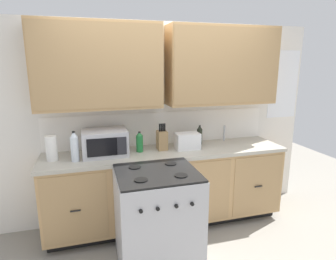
{
  "coord_description": "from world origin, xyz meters",
  "views": [
    {
      "loc": [
        -0.86,
        -2.72,
        1.91
      ],
      "look_at": [
        0.0,
        0.27,
        1.18
      ],
      "focal_mm": 30.42,
      "sensor_mm": 36.0,
      "label": 1
    }
  ],
  "objects_px": {
    "bottle_green": "(140,142)",
    "bottle_clear": "(75,147)",
    "bottle_dark": "(200,135)",
    "toaster": "(187,141)",
    "stove_range": "(157,218)",
    "paper_towel_roll": "(52,148)",
    "microwave": "(105,142)",
    "knife_block": "(162,140)"
  },
  "relations": [
    {
      "from": "microwave",
      "to": "paper_towel_roll",
      "type": "bearing_deg",
      "value": -176.27
    },
    {
      "from": "toaster",
      "to": "paper_towel_roll",
      "type": "height_order",
      "value": "paper_towel_roll"
    },
    {
      "from": "knife_block",
      "to": "bottle_dark",
      "type": "height_order",
      "value": "knife_block"
    },
    {
      "from": "stove_range",
      "to": "bottle_dark",
      "type": "distance_m",
      "value": 1.21
    },
    {
      "from": "knife_block",
      "to": "bottle_dark",
      "type": "bearing_deg",
      "value": 9.71
    },
    {
      "from": "toaster",
      "to": "knife_block",
      "type": "distance_m",
      "value": 0.3
    },
    {
      "from": "microwave",
      "to": "toaster",
      "type": "distance_m",
      "value": 0.94
    },
    {
      "from": "paper_towel_roll",
      "to": "bottle_green",
      "type": "height_order",
      "value": "paper_towel_roll"
    },
    {
      "from": "bottle_clear",
      "to": "bottle_green",
      "type": "bearing_deg",
      "value": 11.1
    },
    {
      "from": "knife_block",
      "to": "bottle_green",
      "type": "height_order",
      "value": "knife_block"
    },
    {
      "from": "knife_block",
      "to": "bottle_green",
      "type": "xyz_separation_m",
      "value": [
        -0.27,
        -0.01,
        -0.0
      ]
    },
    {
      "from": "microwave",
      "to": "toaster",
      "type": "height_order",
      "value": "microwave"
    },
    {
      "from": "microwave",
      "to": "toaster",
      "type": "bearing_deg",
      "value": -2.48
    },
    {
      "from": "bottle_dark",
      "to": "bottle_green",
      "type": "bearing_deg",
      "value": -172.71
    },
    {
      "from": "stove_range",
      "to": "bottle_clear",
      "type": "xyz_separation_m",
      "value": [
        -0.73,
        0.54,
        0.62
      ]
    },
    {
      "from": "microwave",
      "to": "bottle_green",
      "type": "bearing_deg",
      "value": 1.11
    },
    {
      "from": "paper_towel_roll",
      "to": "bottle_clear",
      "type": "distance_m",
      "value": 0.25
    },
    {
      "from": "microwave",
      "to": "paper_towel_roll",
      "type": "height_order",
      "value": "microwave"
    },
    {
      "from": "stove_range",
      "to": "paper_towel_roll",
      "type": "height_order",
      "value": "paper_towel_roll"
    },
    {
      "from": "knife_block",
      "to": "bottle_green",
      "type": "distance_m",
      "value": 0.27
    },
    {
      "from": "paper_towel_roll",
      "to": "knife_block",
      "type": "bearing_deg",
      "value": 2.64
    },
    {
      "from": "paper_towel_roll",
      "to": "bottle_dark",
      "type": "bearing_deg",
      "value": 4.76
    },
    {
      "from": "bottle_clear",
      "to": "bottle_dark",
      "type": "height_order",
      "value": "bottle_clear"
    },
    {
      "from": "stove_range",
      "to": "microwave",
      "type": "relative_size",
      "value": 1.98
    },
    {
      "from": "stove_range",
      "to": "toaster",
      "type": "height_order",
      "value": "toaster"
    },
    {
      "from": "knife_block",
      "to": "bottle_clear",
      "type": "relative_size",
      "value": 0.98
    },
    {
      "from": "bottle_dark",
      "to": "toaster",
      "type": "bearing_deg",
      "value": -145.44
    },
    {
      "from": "toaster",
      "to": "bottle_clear",
      "type": "relative_size",
      "value": 0.88
    },
    {
      "from": "stove_range",
      "to": "bottle_clear",
      "type": "distance_m",
      "value": 1.1
    },
    {
      "from": "paper_towel_roll",
      "to": "bottle_clear",
      "type": "xyz_separation_m",
      "value": [
        0.23,
        -0.09,
        0.02
      ]
    },
    {
      "from": "toaster",
      "to": "knife_block",
      "type": "xyz_separation_m",
      "value": [
        -0.29,
        0.06,
        0.02
      ]
    },
    {
      "from": "bottle_green",
      "to": "bottle_dark",
      "type": "distance_m",
      "value": 0.78
    },
    {
      "from": "microwave",
      "to": "toaster",
      "type": "xyz_separation_m",
      "value": [
        0.94,
        -0.04,
        -0.04
      ]
    },
    {
      "from": "microwave",
      "to": "stove_range",
      "type": "bearing_deg",
      "value": -57.89
    },
    {
      "from": "bottle_green",
      "to": "knife_block",
      "type": "bearing_deg",
      "value": 2.64
    },
    {
      "from": "knife_block",
      "to": "bottle_clear",
      "type": "xyz_separation_m",
      "value": [
        -0.96,
        -0.15,
        0.04
      ]
    },
    {
      "from": "toaster",
      "to": "paper_towel_roll",
      "type": "relative_size",
      "value": 1.08
    },
    {
      "from": "bottle_green",
      "to": "microwave",
      "type": "bearing_deg",
      "value": -178.89
    },
    {
      "from": "stove_range",
      "to": "knife_block",
      "type": "distance_m",
      "value": 0.93
    },
    {
      "from": "toaster",
      "to": "paper_towel_roll",
      "type": "bearing_deg",
      "value": 179.79
    },
    {
      "from": "bottle_green",
      "to": "bottle_clear",
      "type": "relative_size",
      "value": 0.74
    },
    {
      "from": "toaster",
      "to": "bottle_dark",
      "type": "relative_size",
      "value": 1.17
    }
  ]
}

